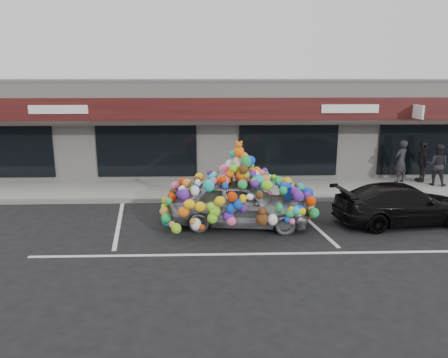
{
  "coord_description": "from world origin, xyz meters",
  "views": [
    {
      "loc": [
        -0.35,
        -12.81,
        4.53
      ],
      "look_at": [
        0.12,
        1.4,
        1.12
      ],
      "focal_mm": 35.0,
      "sensor_mm": 36.0,
      "label": 1
    }
  ],
  "objects_px": {
    "toy_car": "(239,197)",
    "black_sedan": "(403,204)",
    "pedestrian_b": "(437,165)",
    "pedestrian_c": "(422,161)",
    "pedestrian_a": "(401,161)"
  },
  "relations": [
    {
      "from": "toy_car",
      "to": "black_sedan",
      "type": "xyz_separation_m",
      "value": [
        5.09,
        0.03,
        -0.27
      ]
    },
    {
      "from": "pedestrian_a",
      "to": "pedestrian_c",
      "type": "distance_m",
      "value": 1.01
    },
    {
      "from": "black_sedan",
      "to": "pedestrian_a",
      "type": "bearing_deg",
      "value": -30.1
    },
    {
      "from": "black_sedan",
      "to": "pedestrian_b",
      "type": "xyz_separation_m",
      "value": [
        3.19,
        4.16,
        0.37
      ]
    },
    {
      "from": "black_sedan",
      "to": "pedestrian_b",
      "type": "bearing_deg",
      "value": -45.23
    },
    {
      "from": "toy_car",
      "to": "black_sedan",
      "type": "distance_m",
      "value": 5.1
    },
    {
      "from": "pedestrian_b",
      "to": "pedestrian_c",
      "type": "bearing_deg",
      "value": -37.0
    },
    {
      "from": "pedestrian_b",
      "to": "toy_car",
      "type": "bearing_deg",
      "value": 56.3
    },
    {
      "from": "black_sedan",
      "to": "toy_car",
      "type": "bearing_deg",
      "value": 82.57
    },
    {
      "from": "toy_car",
      "to": "pedestrian_c",
      "type": "height_order",
      "value": "toy_car"
    },
    {
      "from": "pedestrian_a",
      "to": "toy_car",
      "type": "bearing_deg",
      "value": 2.75
    },
    {
      "from": "pedestrian_a",
      "to": "pedestrian_b",
      "type": "xyz_separation_m",
      "value": [
        1.28,
        -0.48,
        -0.05
      ]
    },
    {
      "from": "toy_car",
      "to": "pedestrian_c",
      "type": "relative_size",
      "value": 2.78
    },
    {
      "from": "pedestrian_b",
      "to": "pedestrian_c",
      "type": "height_order",
      "value": "pedestrian_c"
    },
    {
      "from": "pedestrian_b",
      "to": "pedestrian_a",
      "type": "bearing_deg",
      "value": 8.89
    }
  ]
}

